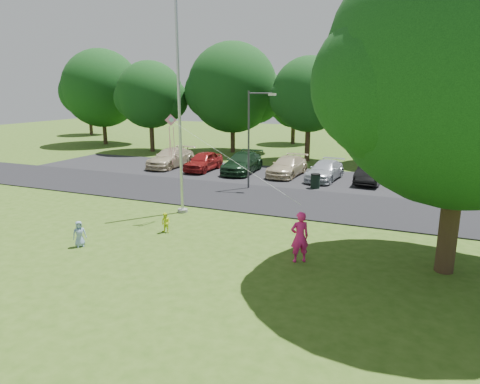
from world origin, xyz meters
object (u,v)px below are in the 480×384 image
at_px(street_lamp, 253,131).
at_px(trash_can, 315,181).
at_px(flagpole, 180,129).
at_px(child_yellow, 166,223).
at_px(child_blue, 79,234).
at_px(big_tree, 464,75).
at_px(woman, 300,237).
at_px(kite, 175,132).

height_order(street_lamp, trash_can, street_lamp).
bearing_deg(flagpole, child_yellow, -72.77).
bearing_deg(child_yellow, child_blue, -127.05).
bearing_deg(big_tree, child_blue, -167.60).
bearing_deg(woman, trash_can, -114.39).
distance_m(child_yellow, kite, 4.10).
distance_m(flagpole, big_tree, 12.34).
bearing_deg(trash_can, child_blue, -115.03).
relative_size(big_tree, woman, 5.91).
xyz_separation_m(big_tree, woman, (-4.68, -1.02, -5.53)).
relative_size(flagpole, big_tree, 0.91).
xyz_separation_m(flagpole, kite, (0.54, -1.37, -0.00)).
xyz_separation_m(child_yellow, child_blue, (-2.22, -2.74, 0.08)).
distance_m(big_tree, kite, 11.57).
height_order(big_tree, child_blue, big_tree).
relative_size(flagpole, trash_can, 10.38).
distance_m(big_tree, child_yellow, 12.39).
height_order(child_blue, kite, kite).
distance_m(big_tree, woman, 7.31).
relative_size(big_tree, child_blue, 10.60).
height_order(flagpole, trash_can, flagpole).
bearing_deg(woman, child_yellow, -42.88).
distance_m(big_tree, child_blue, 14.63).
bearing_deg(street_lamp, child_blue, -113.39).
bearing_deg(big_tree, woman, -167.73).
relative_size(flagpole, woman, 5.35).
relative_size(woman, child_yellow, 2.12).
distance_m(street_lamp, big_tree, 14.10).
bearing_deg(kite, big_tree, -41.31).
xyz_separation_m(flagpole, child_yellow, (0.94, -3.04, -3.73)).
bearing_deg(street_lamp, flagpole, -113.45).
bearing_deg(child_yellow, woman, -6.30).
height_order(flagpole, street_lamp, flagpole).
bearing_deg(child_yellow, kite, 105.60).
distance_m(street_lamp, woman, 11.90).
xyz_separation_m(street_lamp, woman, (5.71, -10.10, -2.65)).
bearing_deg(kite, trash_can, 30.23).
distance_m(street_lamp, kite, 7.61).
height_order(trash_can, woman, woman).
bearing_deg(street_lamp, big_tree, -51.99).
xyz_separation_m(street_lamp, child_blue, (-2.66, -11.95, -3.06)).
height_order(trash_can, kite, kite).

